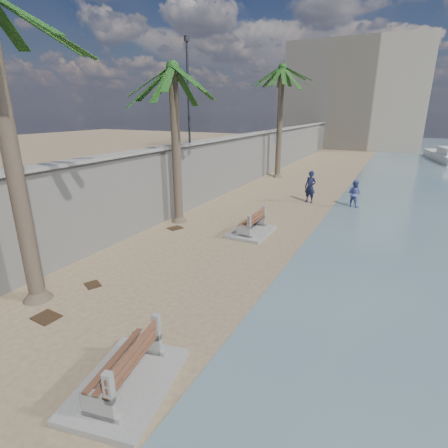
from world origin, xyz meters
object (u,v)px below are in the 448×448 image
(bench_near, at_px, (126,367))
(yacht_far, at_px, (448,158))
(palm_back, at_px, (282,69))
(person_a, at_px, (310,185))
(bench_far, at_px, (252,224))
(person_b, at_px, (354,192))
(palm_mid, at_px, (173,70))

(bench_near, distance_m, yacht_far, 41.53)
(palm_back, height_order, person_a, palm_back)
(bench_near, height_order, bench_far, bench_near)
(person_b, bearing_deg, bench_near, 103.69)
(bench_near, xyz_separation_m, palm_back, (-4.70, 23.21, 7.70))
(palm_mid, distance_m, person_b, 11.73)
(bench_near, distance_m, bench_far, 9.70)
(yacht_far, bearing_deg, bench_far, 150.83)
(yacht_far, bearing_deg, person_b, 153.60)
(palm_back, xyz_separation_m, person_a, (4.37, -6.98, -7.07))
(person_a, xyz_separation_m, person_b, (2.47, 0.17, -0.23))
(palm_mid, height_order, person_b, palm_mid)
(person_a, bearing_deg, bench_near, -73.45)
(bench_near, height_order, yacht_far, yacht_far)
(bench_near, distance_m, person_a, 16.25)
(person_b, height_order, yacht_far, person_b)
(person_a, bearing_deg, palm_mid, -110.79)
(bench_near, distance_m, palm_mid, 12.69)
(palm_back, bearing_deg, person_a, -57.95)
(bench_far, distance_m, palm_back, 16.00)
(bench_far, bearing_deg, bench_near, -82.21)
(person_b, relative_size, yacht_far, 0.18)
(bench_far, bearing_deg, person_b, 63.08)
(bench_far, distance_m, person_b, 7.63)
(palm_mid, height_order, palm_back, palm_back)
(bench_near, bearing_deg, person_a, 91.19)
(bench_near, relative_size, person_b, 1.62)
(bench_near, height_order, palm_mid, palm_mid)
(bench_far, xyz_separation_m, person_a, (0.98, 6.62, 0.65))
(palm_mid, xyz_separation_m, person_a, (4.86, 6.65, -5.88))
(bench_near, xyz_separation_m, palm_mid, (-5.20, 9.58, 6.51))
(bench_far, relative_size, person_a, 1.10)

